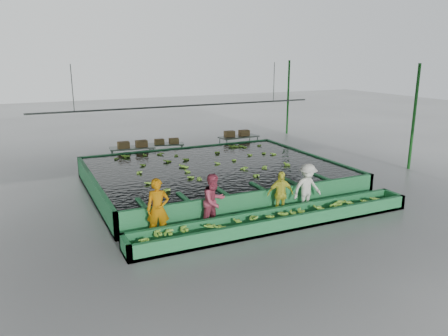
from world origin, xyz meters
name	(u,v)px	position (x,y,z in m)	size (l,w,h in m)	color
ground	(229,195)	(0.00, 0.00, 0.00)	(80.00, 80.00, 0.00)	gray
shed_roof	(230,65)	(0.00, 0.00, 5.00)	(20.00, 22.00, 0.04)	gray
shed_posts	(230,133)	(0.00, 0.00, 2.50)	(20.00, 22.00, 5.00)	#145217
flotation_tank	(214,175)	(0.00, 1.50, 0.45)	(10.00, 8.00, 0.90)	#277F43
tank_water	(214,166)	(0.00, 1.50, 0.85)	(9.70, 7.70, 0.00)	black
sorting_trough	(279,220)	(0.00, -3.60, 0.25)	(10.00, 1.00, 0.50)	#277F43
cableway_rail	(184,106)	(0.00, 5.00, 3.00)	(0.08, 0.08, 14.00)	#59605B
rail_hanger_left	(72,88)	(-5.00, 5.00, 4.00)	(0.04, 0.04, 2.00)	#59605B
rail_hanger_right	(274,82)	(5.00, 5.00, 4.00)	(0.04, 0.04, 2.00)	#59605B
worker_a	(158,209)	(-3.74, -2.80, 0.93)	(0.68, 0.45, 1.87)	#C67508
worker_b	(214,202)	(-1.91, -2.80, 0.90)	(0.88, 0.68, 1.80)	#B8425A
worker_c	(280,194)	(0.56, -2.80, 0.80)	(0.94, 0.39, 1.60)	#EDEB42
worker_d	(307,188)	(1.66, -2.80, 0.87)	(1.13, 0.65, 1.74)	white
packing_table_left	(133,157)	(-2.31, 6.17, 0.49)	(2.16, 0.86, 0.98)	#59605B
packing_table_mid	(166,152)	(-0.37, 6.89, 0.43)	(1.87, 0.75, 0.85)	#59605B
packing_table_right	(239,145)	(3.72, 6.45, 0.50)	(2.20, 0.88, 1.00)	#59605B
box_stack_left	(133,147)	(-2.31, 6.08, 0.98)	(1.43, 0.40, 0.31)	olive
box_stack_mid	(167,144)	(-0.34, 6.81, 0.85)	(1.25, 0.35, 0.27)	olive
box_stack_right	(237,136)	(3.63, 6.51, 1.00)	(1.42, 0.39, 0.31)	olive
floating_bananas	(206,162)	(0.00, 2.30, 0.85)	(9.08, 6.19, 0.12)	#88D23B
trough_bananas	(279,215)	(0.00, -3.60, 0.40)	(9.61, 0.64, 0.13)	#88D23B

